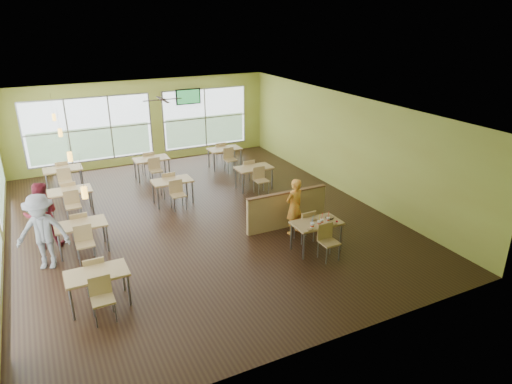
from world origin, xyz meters
TOP-DOWN VIEW (x-y plane):
  - room at (0.00, 0.00)m, footprint 12.00×12.04m
  - window_bays at (-2.65, 3.08)m, footprint 9.24×10.24m
  - main_table at (2.00, -3.00)m, footprint 1.22×1.52m
  - half_wall_divider at (2.00, -1.55)m, footprint 2.40×0.14m
  - dining_tables at (-1.05, 1.71)m, footprint 6.92×8.72m
  - pendant_lights at (-3.20, 0.68)m, footprint 0.11×7.31m
  - ceiling_fan at (-0.00, 3.00)m, footprint 1.25×1.25m
  - tv_backwall at (1.80, 5.90)m, footprint 1.00×0.07m
  - man_plaid at (1.97, -1.98)m, footprint 0.64×0.50m
  - patron_maroon at (-4.01, 0.17)m, footprint 0.89×0.72m
  - patron_grey at (-4.05, -0.94)m, footprint 1.34×1.04m
  - cup_blue at (1.71, -3.24)m, footprint 0.10×0.10m
  - cup_yellow at (1.94, -3.19)m, footprint 0.10×0.10m
  - cup_red_near at (2.05, -3.13)m, footprint 0.09×0.09m
  - cup_red_far at (2.26, -3.11)m, footprint 0.09×0.09m
  - food_basket at (2.40, -2.97)m, footprint 0.22×0.22m
  - ketchup_cup at (2.45, -3.21)m, footprint 0.06×0.06m
  - wrapper_left at (1.61, -3.30)m, footprint 0.15×0.13m
  - wrapper_mid at (1.99, -2.86)m, footprint 0.19×0.18m
  - wrapper_right at (2.30, -3.30)m, footprint 0.17×0.16m

SIDE VIEW (x-z plane):
  - half_wall_divider at x=2.00m, z-range 0.00..1.04m
  - dining_tables at x=-1.05m, z-range 0.20..1.07m
  - main_table at x=2.00m, z-range 0.20..1.07m
  - ketchup_cup at x=2.45m, z-range 0.75..0.77m
  - wrapper_left at x=1.61m, z-range 0.75..0.79m
  - wrapper_right at x=2.30m, z-range 0.75..0.79m
  - man_plaid at x=1.97m, z-range 0.00..1.54m
  - wrapper_mid at x=1.99m, z-range 0.75..0.79m
  - food_basket at x=2.40m, z-range 0.75..0.80m
  - cup_red_far at x=2.26m, z-range 0.66..0.97m
  - cup_red_near at x=2.05m, z-range 0.65..0.98m
  - cup_yellow at x=1.94m, z-range 0.65..1.00m
  - cup_blue at x=1.71m, z-range 0.64..1.01m
  - patron_maroon at x=-4.01m, z-range 0.00..1.72m
  - patron_grey at x=-4.05m, z-range 0.00..1.83m
  - window_bays at x=-2.65m, z-range 0.29..2.66m
  - room at x=0.00m, z-range 0.00..3.20m
  - tv_backwall at x=1.80m, z-range 2.15..2.75m
  - pendant_lights at x=-3.20m, z-range 2.02..2.88m
  - ceiling_fan at x=0.00m, z-range 2.80..3.09m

